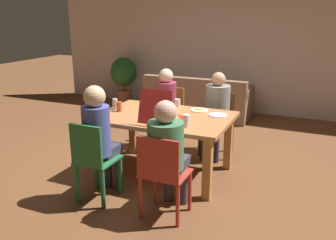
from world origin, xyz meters
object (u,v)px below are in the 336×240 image
Objects in this scene: chair_3 at (94,161)px; drinking_glass_3 at (177,103)px; chair_0 at (218,119)px; dining_table at (165,124)px; person_0 at (216,108)px; pizza_box_0 at (162,117)px; chair_1 at (168,114)px; plate_2 at (218,115)px; person_2 at (167,148)px; person_3 at (99,133)px; potted_plant at (124,75)px; drinking_glass_0 at (119,107)px; drinking_glass_2 at (186,121)px; chair_2 at (162,172)px; person_1 at (164,102)px; plate_1 at (153,109)px; couch at (198,101)px; plate_0 at (199,110)px; drinking_glass_1 at (115,104)px.

chair_3 reaches higher than drinking_glass_3.
chair_0 is at bearing 49.88° from drinking_glass_3.
dining_table is 15.64× the size of drinking_glass_3.
person_0 is 2.42× the size of pizza_box_0.
chair_1 is 1.97m from chair_3.
person_0 reaches higher than plate_2.
dining_table is 0.96m from person_2.
person_3 reaches higher than potted_plant.
chair_3 is 8.72× the size of drinking_glass_3.
chair_0 is 1.77× the size of pizza_box_0.
chair_0 is at bearing -1.70° from chair_1.
potted_plant is (-2.72, 3.82, -0.07)m from person_2.
person_0 is 1.12m from pizza_box_0.
drinking_glass_0 is 1.04m from drinking_glass_2.
person_0 is 3.45m from potted_plant.
drinking_glass_2 reaches higher than plate_2.
person_0 is at bearing 90.00° from chair_2.
chair_3 is (-0.00, -1.82, -0.23)m from person_1.
pizza_box_0 is 2.08× the size of plate_1.
plate_2 is at bearing -65.88° from couch.
plate_0 is (0.70, -0.61, 0.30)m from chair_1.
chair_2 is 3.78× the size of plate_2.
person_2 is at bearing -90.00° from person_0.
plate_0 is 0.60m from plate_1.
person_0 reaches higher than drinking_glass_2.
plate_1 is at bearing 29.99° from drinking_glass_0.
drinking_glass_0 is (-0.61, -0.05, 0.17)m from dining_table.
chair_0 is 1.34m from drinking_glass_2.
person_0 is at bearing 63.73° from dining_table.
person_1 reaches higher than dining_table.
person_2 is 1.43m from drinking_glass_1.
chair_2 is 1.43m from drinking_glass_0.
chair_1 reaches higher than drinking_glass_3.
plate_1 is 3.48m from potted_plant.
drinking_glass_2 is at bearing -109.42° from plate_2.
drinking_glass_3 is at bearing -130.12° from chair_0.
person_2 is 5.15× the size of plate_2.
person_0 is 1.16× the size of potted_plant.
drinking_glass_1 reaches higher than dining_table.
chair_0 is at bearing 74.16° from pizza_box_0.
plate_2 is 0.66m from drinking_glass_3.
plate_0 is at bearing -12.58° from drinking_glass_3.
drinking_glass_3 is at bearing -47.43° from potted_plant.
chair_1 is at bearing 120.80° from drinking_glass_2.
dining_table is 1.36× the size of person_1.
person_2 is 3.69m from couch.
chair_0 reaches higher than plate_0.
drinking_glass_0 is at bearing -92.60° from couch.
chair_1 is 6.37× the size of drinking_glass_2.
plate_0 is at bearing 51.15° from dining_table.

